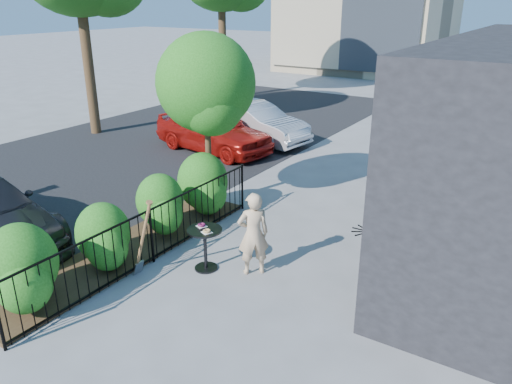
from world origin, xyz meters
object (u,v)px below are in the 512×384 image
Objects in this scene: cafe_table at (205,242)px; car_red at (213,130)px; woman at (253,234)px; car_silver at (254,122)px; patio_tree at (207,90)px; shovel at (142,242)px.

car_red is at bearing 125.91° from cafe_table.
woman is at bearing 23.65° from cafe_table.
woman is 0.38× the size of car_silver.
woman is (0.81, 0.35, 0.22)m from cafe_table.
patio_tree reaches higher than car_silver.
car_silver is (-2.24, 5.35, -2.10)m from patio_tree.
car_red reaches higher than cafe_table.
shovel is at bearing -143.76° from car_red.
shovel is 9.16m from car_silver.
patio_tree reaches higher than cafe_table.
patio_tree is 3.83m from woman.
patio_tree reaches higher than woman.
woman reaches higher than car_red.
patio_tree is 6.17m from car_silver.
cafe_table is at bearing -135.88° from car_red.
patio_tree is at bearing -148.64° from car_silver.
car_red reaches higher than car_silver.
patio_tree is 3.96m from shovel.
patio_tree is 3.71m from cafe_table.
cafe_table is 7.56m from car_red.
cafe_table is (1.72, -2.43, -2.21)m from patio_tree.
patio_tree is 0.97× the size of car_silver.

